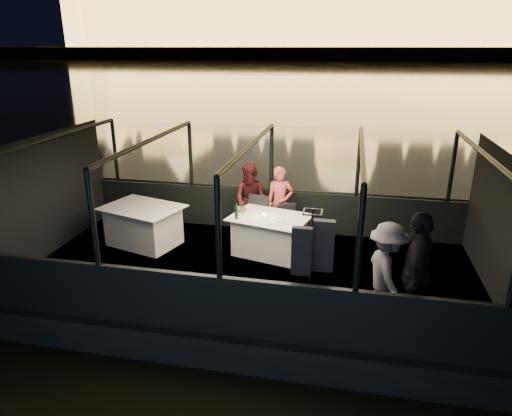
% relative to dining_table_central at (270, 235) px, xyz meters
% --- Properties ---
extents(river_water, '(500.00, 500.00, 0.00)m').
position_rel_dining_table_central_xyz_m(river_water, '(-0.20, 79.26, -0.89)').
color(river_water, black).
rests_on(river_water, ground).
extents(boat_hull, '(8.60, 4.40, 1.00)m').
position_rel_dining_table_central_xyz_m(boat_hull, '(-0.20, -0.74, -0.89)').
color(boat_hull, black).
rests_on(boat_hull, river_water).
extents(boat_deck, '(8.00, 4.00, 0.04)m').
position_rel_dining_table_central_xyz_m(boat_deck, '(-0.20, -0.74, -0.41)').
color(boat_deck, black).
rests_on(boat_deck, boat_hull).
extents(gunwale_port, '(8.00, 0.08, 0.90)m').
position_rel_dining_table_central_xyz_m(gunwale_port, '(-0.20, 1.26, 0.06)').
color(gunwale_port, black).
rests_on(gunwale_port, boat_deck).
extents(gunwale_starboard, '(8.00, 0.08, 0.90)m').
position_rel_dining_table_central_xyz_m(gunwale_starboard, '(-0.20, -2.74, 0.06)').
color(gunwale_starboard, black).
rests_on(gunwale_starboard, boat_deck).
extents(cabin_glass_port, '(8.00, 0.02, 1.40)m').
position_rel_dining_table_central_xyz_m(cabin_glass_port, '(-0.20, 1.26, 1.21)').
color(cabin_glass_port, '#99B2B2').
rests_on(cabin_glass_port, gunwale_port).
extents(cabin_glass_starboard, '(8.00, 0.02, 1.40)m').
position_rel_dining_table_central_xyz_m(cabin_glass_starboard, '(-0.20, -2.74, 1.21)').
color(cabin_glass_starboard, '#99B2B2').
rests_on(cabin_glass_starboard, gunwale_starboard).
extents(cabin_roof_glass, '(8.00, 4.00, 0.02)m').
position_rel_dining_table_central_xyz_m(cabin_roof_glass, '(-0.20, -0.74, 1.91)').
color(cabin_roof_glass, '#99B2B2').
rests_on(cabin_roof_glass, boat_deck).
extents(end_wall_fore, '(0.02, 4.00, 2.30)m').
position_rel_dining_table_central_xyz_m(end_wall_fore, '(-4.20, -0.74, 0.76)').
color(end_wall_fore, black).
rests_on(end_wall_fore, boat_deck).
extents(end_wall_aft, '(0.02, 4.00, 2.30)m').
position_rel_dining_table_central_xyz_m(end_wall_aft, '(3.80, -0.74, 0.76)').
color(end_wall_aft, black).
rests_on(end_wall_aft, boat_deck).
extents(canopy_ribs, '(8.00, 4.00, 2.30)m').
position_rel_dining_table_central_xyz_m(canopy_ribs, '(-0.20, -0.74, 0.76)').
color(canopy_ribs, black).
rests_on(canopy_ribs, boat_deck).
extents(embankment, '(400.00, 140.00, 6.00)m').
position_rel_dining_table_central_xyz_m(embankment, '(-0.20, 209.26, 0.11)').
color(embankment, '#423D33').
rests_on(embankment, ground).
extents(dining_table_central, '(1.66, 1.37, 0.77)m').
position_rel_dining_table_central_xyz_m(dining_table_central, '(0.00, 0.00, 0.00)').
color(dining_table_central, white).
rests_on(dining_table_central, boat_deck).
extents(dining_table_aft, '(1.77, 1.49, 0.81)m').
position_rel_dining_table_central_xyz_m(dining_table_aft, '(-2.59, -0.07, 0.00)').
color(dining_table_aft, silver).
rests_on(dining_table_aft, boat_deck).
extents(chair_port_left, '(0.56, 0.56, 0.95)m').
position_rel_dining_table_central_xyz_m(chair_port_left, '(-0.35, 0.45, 0.06)').
color(chair_port_left, black).
rests_on(chair_port_left, boat_deck).
extents(chair_port_right, '(0.49, 0.49, 0.81)m').
position_rel_dining_table_central_xyz_m(chair_port_right, '(0.22, 0.50, 0.06)').
color(chair_port_right, black).
rests_on(chair_port_right, boat_deck).
extents(coat_stand, '(0.59, 0.53, 1.80)m').
position_rel_dining_table_central_xyz_m(coat_stand, '(0.98, -2.27, 0.51)').
color(coat_stand, black).
rests_on(coat_stand, boat_deck).
extents(person_woman_coral, '(0.62, 0.49, 1.52)m').
position_rel_dining_table_central_xyz_m(person_woman_coral, '(0.06, 0.86, 0.36)').
color(person_woman_coral, '#D44F4D').
rests_on(person_woman_coral, boat_deck).
extents(person_man_maroon, '(0.84, 0.71, 1.55)m').
position_rel_dining_table_central_xyz_m(person_man_maroon, '(-0.56, 0.88, 0.36)').
color(person_man_maroon, '#3E1113').
rests_on(person_man_maroon, boat_deck).
extents(passenger_stripe, '(0.80, 1.10, 1.52)m').
position_rel_dining_table_central_xyz_m(passenger_stripe, '(2.04, -1.88, 0.47)').
color(passenger_stripe, silver).
rests_on(passenger_stripe, boat_deck).
extents(passenger_dark, '(0.69, 1.14, 1.81)m').
position_rel_dining_table_central_xyz_m(passenger_dark, '(2.41, -2.11, 0.47)').
color(passenger_dark, black).
rests_on(passenger_dark, boat_deck).
extents(wine_bottle, '(0.08, 0.08, 0.31)m').
position_rel_dining_table_central_xyz_m(wine_bottle, '(-0.60, -0.21, 0.53)').
color(wine_bottle, '#143814').
rests_on(wine_bottle, dining_table_central).
extents(bread_basket, '(0.21, 0.21, 0.07)m').
position_rel_dining_table_central_xyz_m(bread_basket, '(-0.60, 0.18, 0.42)').
color(bread_basket, brown).
rests_on(bread_basket, dining_table_central).
extents(amber_candle, '(0.06, 0.06, 0.07)m').
position_rel_dining_table_central_xyz_m(amber_candle, '(-0.10, -0.05, 0.42)').
color(amber_candle, '#FBB63E').
rests_on(amber_candle, dining_table_central).
extents(plate_near, '(0.27, 0.27, 0.01)m').
position_rel_dining_table_central_xyz_m(plate_near, '(0.22, -0.17, 0.39)').
color(plate_near, white).
rests_on(plate_near, dining_table_central).
extents(plate_far, '(0.28, 0.28, 0.02)m').
position_rel_dining_table_central_xyz_m(plate_far, '(-0.55, 0.25, 0.39)').
color(plate_far, silver).
rests_on(plate_far, dining_table_central).
extents(wine_glass_white, '(0.07, 0.07, 0.18)m').
position_rel_dining_table_central_xyz_m(wine_glass_white, '(-0.60, -0.05, 0.48)').
color(wine_glass_white, silver).
rests_on(wine_glass_white, dining_table_central).
extents(wine_glass_red, '(0.08, 0.08, 0.18)m').
position_rel_dining_table_central_xyz_m(wine_glass_red, '(-0.04, 0.30, 0.48)').
color(wine_glass_red, white).
rests_on(wine_glass_red, dining_table_central).
extents(wine_glass_empty, '(0.07, 0.07, 0.20)m').
position_rel_dining_table_central_xyz_m(wine_glass_empty, '(-0.08, -0.20, 0.48)').
color(wine_glass_empty, silver).
rests_on(wine_glass_empty, dining_table_central).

